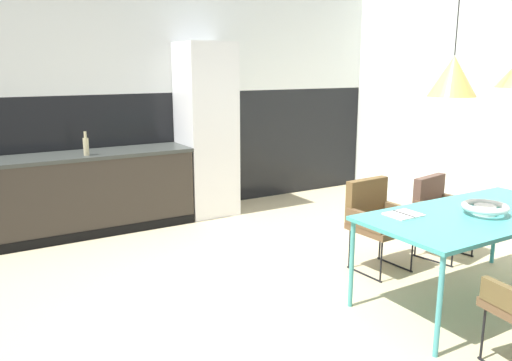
{
  "coord_description": "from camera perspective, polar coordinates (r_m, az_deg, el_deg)",
  "views": [
    {
      "loc": [
        -2.19,
        -2.97,
        1.82
      ],
      "look_at": [
        0.03,
        0.73,
        0.85
      ],
      "focal_mm": 35.89,
      "sensor_mm": 36.0,
      "label": 1
    }
  ],
  "objects": [
    {
      "name": "back_wall_panel_upper",
      "position": [
        6.44,
        -11.41,
        16.23
      ],
      "size": [
        6.66,
        0.12,
        1.5
      ],
      "primitive_type": "cube",
      "color": "white",
      "rests_on": "back_wall_splashback_dark"
    },
    {
      "name": "dining_table",
      "position": [
        4.27,
        23.38,
        -3.85
      ],
      "size": [
        1.83,
        0.9,
        0.72
      ],
      "color": "teal",
      "rests_on": "ground"
    },
    {
      "name": "ground_plane",
      "position": [
        4.12,
        5.03,
        -13.62
      ],
      "size": [
        8.66,
        8.66,
        0.0
      ],
      "primitive_type": "plane",
      "color": "tan"
    },
    {
      "name": "open_book",
      "position": [
        4.0,
        16.12,
        -3.67
      ],
      "size": [
        0.25,
        0.21,
        0.02
      ],
      "color": "white",
      "rests_on": "dining_table"
    },
    {
      "name": "back_wall_splashback_dark",
      "position": [
        6.51,
        -10.84,
        2.97
      ],
      "size": [
        6.66,
        0.12,
        1.5
      ],
      "primitive_type": "cube",
      "color": "black",
      "rests_on": "ground"
    },
    {
      "name": "armchair_by_stool",
      "position": [
        4.75,
        13.18,
        -3.67
      ],
      "size": [
        0.51,
        0.5,
        0.81
      ],
      "rotation": [
        0.0,
        0.0,
        3.2
      ],
      "color": "brown",
      "rests_on": "ground"
    },
    {
      "name": "fruit_bowl",
      "position": [
        4.22,
        24.17,
        -2.77
      ],
      "size": [
        0.34,
        0.34,
        0.09
      ],
      "color": "silver",
      "rests_on": "dining_table"
    },
    {
      "name": "kitchen_counter",
      "position": [
        5.88,
        -23.35,
        -1.91
      ],
      "size": [
        3.38,
        0.63,
        0.89
      ],
      "color": "#312B24",
      "rests_on": "ground"
    },
    {
      "name": "refrigerator_column",
      "position": [
        6.33,
        -5.56,
        5.6
      ],
      "size": [
        0.61,
        0.6,
        2.1
      ],
      "primitive_type": "cube",
      "color": "silver",
      "rests_on": "ground"
    },
    {
      "name": "pendant_lamp_over_table_near",
      "position": [
        3.84,
        21.1,
        10.82
      ],
      "size": [
        0.33,
        0.33,
        1.34
      ],
      "color": "black"
    },
    {
      "name": "armchair_corner_seat",
      "position": [
        5.26,
        19.78,
        -2.76
      ],
      "size": [
        0.56,
        0.55,
        0.77
      ],
      "rotation": [
        0.0,
        0.0,
        3.33
      ],
      "color": "brown",
      "rests_on": "ground"
    },
    {
      "name": "bottle_oil_tall",
      "position": [
        5.71,
        -18.42,
        3.7
      ],
      "size": [
        0.06,
        0.06,
        0.25
      ],
      "color": "tan",
      "rests_on": "kitchen_counter"
    }
  ]
}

